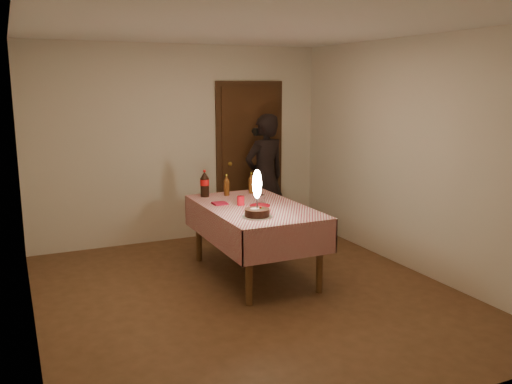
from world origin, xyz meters
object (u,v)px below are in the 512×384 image
(red_plate, at_px, (260,205))
(cola_bottle, at_px, (205,184))
(red_cup, at_px, (241,201))
(amber_bottle_left, at_px, (227,186))
(amber_bottle_right, at_px, (251,184))
(birthday_cake, at_px, (257,204))
(dining_table, at_px, (254,215))
(clear_cup, at_px, (261,199))
(photographer, at_px, (265,177))

(red_plate, height_order, cola_bottle, cola_bottle)
(red_cup, height_order, amber_bottle_left, amber_bottle_left)
(cola_bottle, height_order, amber_bottle_right, cola_bottle)
(red_cup, relative_size, amber_bottle_right, 0.39)
(birthday_cake, xyz_separation_m, amber_bottle_right, (0.43, 1.10, -0.01))
(red_cup, distance_m, cola_bottle, 0.63)
(birthday_cake, distance_m, amber_bottle_left, 1.10)
(birthday_cake, relative_size, red_cup, 4.75)
(dining_table, height_order, red_plate, red_plate)
(cola_bottle, xyz_separation_m, amber_bottle_right, (0.58, -0.04, -0.03))
(birthday_cake, bearing_deg, red_plate, 61.41)
(clear_cup, relative_size, amber_bottle_left, 0.35)
(clear_cup, bearing_deg, amber_bottle_right, 77.62)
(amber_bottle_right, bearing_deg, red_plate, -106.30)
(amber_bottle_right, bearing_deg, cola_bottle, 175.68)
(dining_table, distance_m, amber_bottle_left, 0.68)
(red_plate, distance_m, photographer, 1.48)
(clear_cup, bearing_deg, photographer, 62.77)
(birthday_cake, bearing_deg, cola_bottle, 97.31)
(birthday_cake, distance_m, red_cup, 0.56)
(red_plate, relative_size, red_cup, 2.20)
(birthday_cake, bearing_deg, red_cup, 83.95)
(amber_bottle_left, height_order, photographer, photographer)
(clear_cup, xyz_separation_m, amber_bottle_right, (0.12, 0.54, 0.07))
(amber_bottle_left, bearing_deg, birthday_cake, -95.77)
(birthday_cake, xyz_separation_m, clear_cup, (0.31, 0.56, -0.09))
(amber_bottle_right, xyz_separation_m, photographer, (0.49, 0.64, -0.05))
(dining_table, bearing_deg, cola_bottle, 115.06)
(clear_cup, bearing_deg, red_cup, -177.50)
(red_cup, height_order, amber_bottle_right, amber_bottle_right)
(amber_bottle_right, bearing_deg, amber_bottle_left, -179.67)
(amber_bottle_left, relative_size, amber_bottle_right, 1.00)
(red_plate, bearing_deg, amber_bottle_left, 100.63)
(red_plate, distance_m, cola_bottle, 0.82)
(dining_table, relative_size, red_plate, 7.82)
(red_plate, xyz_separation_m, amber_bottle_right, (0.20, 0.67, 0.11))
(red_cup, relative_size, cola_bottle, 0.31)
(birthday_cake, distance_m, cola_bottle, 1.15)
(dining_table, bearing_deg, red_plate, -21.07)
(amber_bottle_left, xyz_separation_m, photographer, (0.81, 0.64, -0.05))
(dining_table, relative_size, cola_bottle, 5.42)
(red_plate, xyz_separation_m, cola_bottle, (-0.38, 0.71, 0.15))
(cola_bottle, bearing_deg, birthday_cake, -82.69)
(dining_table, bearing_deg, amber_bottle_left, 95.68)
(dining_table, distance_m, cola_bottle, 0.80)
(birthday_cake, xyz_separation_m, red_cup, (0.06, 0.55, -0.08))
(red_plate, height_order, amber_bottle_right, amber_bottle_right)
(cola_bottle, xyz_separation_m, photographer, (1.07, 0.60, -0.09))
(red_plate, relative_size, cola_bottle, 0.69)
(photographer, bearing_deg, cola_bottle, -150.68)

